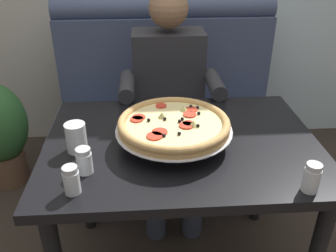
{
  "coord_description": "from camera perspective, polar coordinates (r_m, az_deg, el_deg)",
  "views": [
    {
      "loc": [
        -0.14,
        -1.25,
        1.51
      ],
      "look_at": [
        -0.05,
        0.05,
        0.8
      ],
      "focal_mm": 38.57,
      "sensor_mm": 36.0,
      "label": 1
    }
  ],
  "objects": [
    {
      "name": "shaker_oregano",
      "position": [
        1.27,
        21.71,
        -7.86
      ],
      "size": [
        0.05,
        0.05,
        0.1
      ],
      "color": "white",
      "rests_on": "dining_table"
    },
    {
      "name": "pizza",
      "position": [
        1.41,
        0.94,
        0.21
      ],
      "size": [
        0.46,
        0.46,
        0.12
      ],
      "color": "silver",
      "rests_on": "dining_table"
    },
    {
      "name": "shaker_pepper_flakes",
      "position": [
        1.21,
        -14.98,
        -8.51
      ],
      "size": [
        0.05,
        0.05,
        0.1
      ],
      "color": "white",
      "rests_on": "dining_table"
    },
    {
      "name": "booth_bench",
      "position": [
        2.4,
        -0.1,
        1.17
      ],
      "size": [
        1.43,
        0.78,
        1.13
      ],
      "color": "#424C6B",
      "rests_on": "ground_plane"
    },
    {
      "name": "shaker_parmesan",
      "position": [
        1.3,
        -13.07,
        -5.62
      ],
      "size": [
        0.06,
        0.06,
        0.1
      ],
      "color": "white",
      "rests_on": "dining_table"
    },
    {
      "name": "drinking_glass",
      "position": [
        1.42,
        -14.27,
        -2.05
      ],
      "size": [
        0.08,
        0.08,
        0.12
      ],
      "color": "silver",
      "rests_on": "dining_table"
    },
    {
      "name": "dining_table",
      "position": [
        1.52,
        2.13,
        -5.65
      ],
      "size": [
        1.1,
        0.81,
        0.76
      ],
      "color": "black",
      "rests_on": "ground_plane"
    },
    {
      "name": "patio_chair",
      "position": [
        3.74,
        17.67,
        12.18
      ],
      "size": [
        0.42,
        0.43,
        0.86
      ],
      "color": "black",
      "rests_on": "ground_plane"
    },
    {
      "name": "diner_main",
      "position": [
        2.03,
        0.26,
        5.5
      ],
      "size": [
        0.54,
        0.64,
        1.27
      ],
      "color": "#2D3342",
      "rests_on": "ground_plane"
    }
  ]
}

